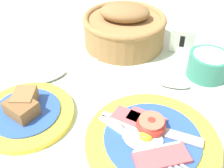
# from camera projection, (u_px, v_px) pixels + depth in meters

# --- Properties ---
(ground_plane) EXTENTS (3.00, 3.00, 0.00)m
(ground_plane) POSITION_uv_depth(u_px,v_px,m) (112.00, 130.00, 0.49)
(ground_plane) COLOR #B7CCB7
(breakfast_plate) EXTENTS (0.23, 0.23, 0.04)m
(breakfast_plate) POSITION_uv_depth(u_px,v_px,m) (150.00, 140.00, 0.45)
(breakfast_plate) COLOR yellow
(breakfast_plate) RESTS_ON ground_plane
(bread_plate) EXTENTS (0.18, 0.18, 0.05)m
(bread_plate) POSITION_uv_depth(u_px,v_px,m) (26.00, 112.00, 0.50)
(bread_plate) COLOR yellow
(bread_plate) RESTS_ON ground_plane
(sugar_cup) EXTENTS (0.09, 0.09, 0.06)m
(sugar_cup) POSITION_uv_depth(u_px,v_px,m) (208.00, 64.00, 0.59)
(sugar_cup) COLOR #337F6B
(sugar_cup) RESTS_ON ground_plane
(bread_basket) EXTENTS (0.22, 0.22, 0.11)m
(bread_basket) POSITION_uv_depth(u_px,v_px,m) (124.00, 28.00, 0.69)
(bread_basket) COLOR olive
(bread_basket) RESTS_ON ground_plane
(number_card) EXTENTS (0.06, 0.05, 0.07)m
(number_card) POSITION_uv_depth(u_px,v_px,m) (183.00, 40.00, 0.66)
(number_card) COLOR white
(number_card) RESTS_ON ground_plane
(teaspoon_by_saucer) EXTENTS (0.19, 0.06, 0.01)m
(teaspoon_by_saucer) POSITION_uv_depth(u_px,v_px,m) (162.00, 83.00, 0.58)
(teaspoon_by_saucer) COLOR silver
(teaspoon_by_saucer) RESTS_ON ground_plane
(teaspoon_near_cup) EXTENTS (0.11, 0.18, 0.01)m
(teaspoon_near_cup) POSITION_uv_depth(u_px,v_px,m) (63.00, 72.00, 0.61)
(teaspoon_near_cup) COLOR silver
(teaspoon_near_cup) RESTS_ON ground_plane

